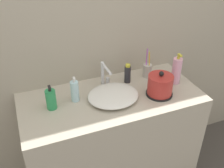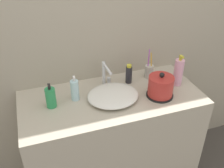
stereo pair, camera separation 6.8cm
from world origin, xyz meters
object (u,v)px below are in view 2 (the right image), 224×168
toothbrush_cup (149,71)px  mouthwash_bottle (129,74)px  electric_kettle (161,87)px  shampoo_bottle (51,97)px  lotion_bottle (178,72)px  hand_cream_bottle (75,90)px  faucet (106,73)px

toothbrush_cup → mouthwash_bottle: size_ratio=1.55×
electric_kettle → toothbrush_cup: toothbrush_cup is taller
shampoo_bottle → mouthwash_bottle: shampoo_bottle is taller
lotion_bottle → hand_cream_bottle: lotion_bottle is taller
electric_kettle → toothbrush_cup: size_ratio=0.81×
electric_kettle → toothbrush_cup: 0.24m
faucet → shampoo_bottle: 0.41m
shampoo_bottle → mouthwash_bottle: bearing=10.9°
toothbrush_cup → hand_cream_bottle: toothbrush_cup is taller
shampoo_bottle → mouthwash_bottle: 0.56m
electric_kettle → lotion_bottle: size_ratio=0.79×
electric_kettle → mouthwash_bottle: bearing=120.9°
faucet → hand_cream_bottle: size_ratio=0.99×
faucet → lotion_bottle: (0.47, -0.15, -0.00)m
toothbrush_cup → lotion_bottle: size_ratio=0.97×
lotion_bottle → mouthwash_bottle: (-0.31, 0.13, -0.03)m
lotion_bottle → electric_kettle: bearing=-153.6°
electric_kettle → lotion_bottle: (0.18, 0.09, 0.03)m
hand_cream_bottle → toothbrush_cup: bearing=9.7°
shampoo_bottle → mouthwash_bottle: size_ratio=1.17×
toothbrush_cup → hand_cream_bottle: bearing=-170.3°
shampoo_bottle → hand_cream_bottle: 0.16m
electric_kettle → mouthwash_bottle: electric_kettle is taller
faucet → electric_kettle: size_ratio=0.97×
faucet → toothbrush_cup: 0.33m
lotion_bottle → shampoo_bottle: 0.86m
faucet → lotion_bottle: size_ratio=0.76×
electric_kettle → lotion_bottle: 0.20m
faucet → lotion_bottle: lotion_bottle is taller
faucet → shampoo_bottle: faucet is taller
toothbrush_cup → electric_kettle: bearing=-98.2°
lotion_bottle → shampoo_bottle: size_ratio=1.37×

